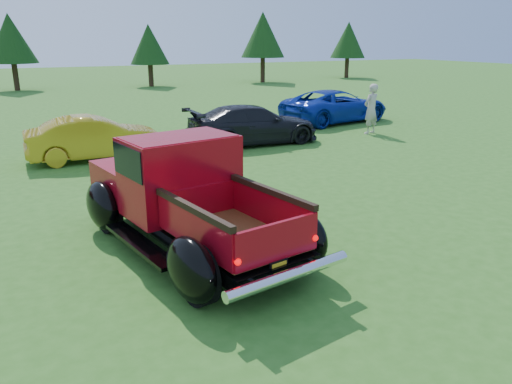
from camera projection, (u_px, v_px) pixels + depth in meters
ground at (269, 242)px, 8.69m from camera, size 120.00×120.00×0.00m
tree_mid_left at (10, 39)px, 32.94m from camera, size 3.20×3.20×5.00m
tree_mid_right at (149, 44)px, 36.03m from camera, size 2.82×2.82×4.40m
tree_east at (263, 35)px, 39.23m from camera, size 3.46×3.46×5.40m
tree_far_east at (348, 40)px, 44.03m from camera, size 3.07×3.07×4.80m
pickup_truck at (181, 193)px, 8.48m from camera, size 3.09×5.30×1.87m
show_car_yellow at (95, 138)px, 14.48m from camera, size 3.86×1.37×1.27m
show_car_grey at (253, 125)px, 16.64m from camera, size 4.51×1.91×1.30m
show_car_blue at (335, 106)px, 21.03m from camera, size 5.14×2.99×1.35m
spectator at (371, 109)px, 18.33m from camera, size 0.76×0.59×1.83m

